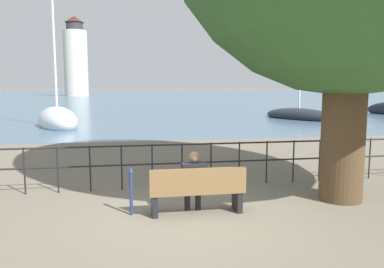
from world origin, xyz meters
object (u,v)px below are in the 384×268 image
park_bench (197,191)px  seated_person_left (194,179)px  closed_umbrella (131,188)px  sailboat_0 (58,120)px  sailboat_2 (299,115)px  harbor_lighthouse (76,59)px

park_bench → seated_person_left: seated_person_left is taller
closed_umbrella → sailboat_0: 16.79m
sailboat_0 → sailboat_2: 17.02m
seated_person_left → closed_umbrella: (-1.16, 0.08, -0.14)m
closed_umbrella → harbor_lighthouse: 99.37m
sailboat_2 → closed_umbrella: bearing=-146.6°
park_bench → sailboat_2: (11.44, 19.49, -0.13)m
park_bench → harbor_lighthouse: 99.70m
closed_umbrella → sailboat_0: sailboat_0 is taller
closed_umbrella → sailboat_2: (12.66, 19.33, -0.21)m
park_bench → sailboat_2: size_ratio=0.15×
closed_umbrella → harbor_lighthouse: bearing=97.6°
park_bench → seated_person_left: size_ratio=1.52×
sailboat_0 → sailboat_2: sailboat_2 is taller
park_bench → sailboat_0: (-5.30, 16.44, -0.04)m
park_bench → harbor_lighthouse: (-14.24, 98.24, 9.28)m
park_bench → sailboat_2: bearing=59.6°
seated_person_left → sailboat_2: (11.49, 19.41, -0.35)m
closed_umbrella → sailboat_2: 23.10m
seated_person_left → harbor_lighthouse: harbor_lighthouse is taller
seated_person_left → sailboat_2: bearing=59.4°
sailboat_2 → harbor_lighthouse: 83.37m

